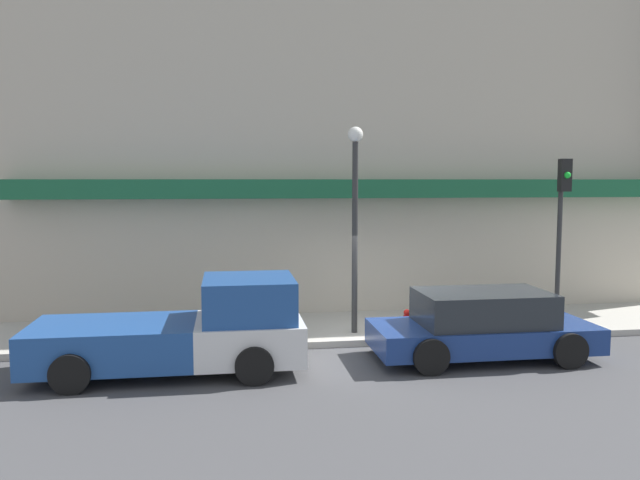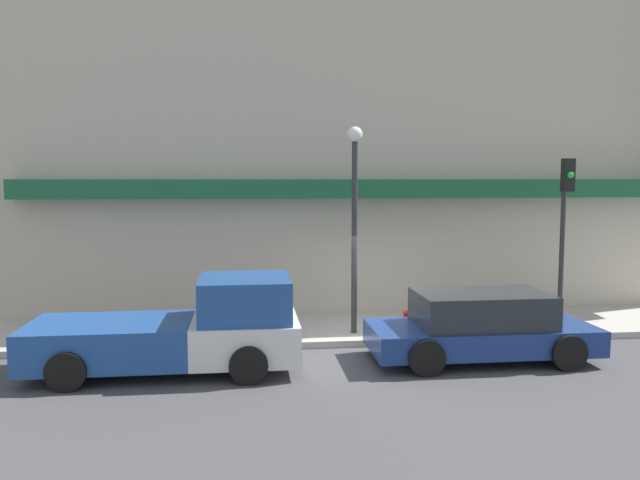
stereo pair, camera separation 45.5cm
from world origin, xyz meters
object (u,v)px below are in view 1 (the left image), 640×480
pickup_truck (188,331)px  parked_car (483,325)px  traffic_light (562,213)px  fire_hydrant (407,322)px  street_lamp (355,203)px

pickup_truck → parked_car: pickup_truck is taller
parked_car → traffic_light: size_ratio=1.13×
parked_car → traffic_light: bearing=34.9°
fire_hydrant → parked_car: bearing=-54.3°
street_lamp → traffic_light: size_ratio=1.17×
pickup_truck → fire_hydrant: (4.99, 1.65, -0.36)m
parked_car → fire_hydrant: parked_car is taller
pickup_truck → street_lamp: 4.95m
traffic_light → fire_hydrant: bearing=-175.7°
parked_car → fire_hydrant: (-1.18, 1.65, -0.26)m
parked_car → pickup_truck: bearing=-179.6°
fire_hydrant → street_lamp: 3.08m
pickup_truck → traffic_light: size_ratio=1.27×
pickup_truck → street_lamp: (3.80, 2.02, 2.45)m
pickup_truck → parked_car: size_ratio=1.12×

